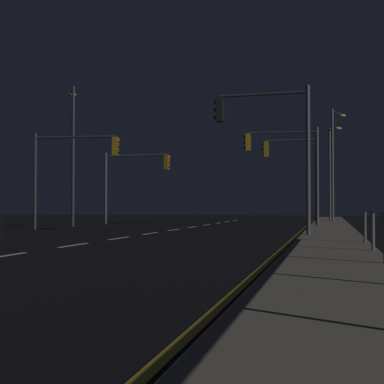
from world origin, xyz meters
The scene contains 12 objects.
ground_plane centered at (0.00, 17.50, 0.00)m, with size 112.00×112.00×0.00m, color black.
sidewalk_right centered at (7.83, 17.50, 0.07)m, with size 2.24×77.00×0.14m, color gray.
lane_markings_center centered at (0.00, 21.00, 0.01)m, with size 0.14×50.00×0.01m.
lane_edge_line centered at (6.46, 22.50, 0.01)m, with size 0.14×53.00×0.01m.
traffic_light_far_right centered at (5.46, 18.54, 4.10)m, with size 3.74×0.42×5.65m.
traffic_light_mid_right centered at (-5.25, 24.22, 3.63)m, with size 4.68×0.63×5.08m.
traffic_light_overhead_east centered at (5.61, 32.06, 3.89)m, with size 3.35×0.34×5.36m.
traffic_light_mid_left centered at (-4.99, 33.38, 3.51)m, with size 4.83×0.78×4.89m.
traffic_light_far_center centered at (5.40, 28.63, 3.97)m, with size 4.10×0.55×5.42m.
street_lamp_mid_block centered at (8.13, 38.55, 4.88)m, with size 1.05×1.93×7.94m.
street_lamp_across_street centered at (7.95, 42.73, 4.48)m, with size 0.98×1.69×7.23m.
street_lamp_corner centered at (-7.25, 28.53, 4.94)m, with size 1.02×1.45×8.41m.
Camera 1 is at (7.76, -3.78, 1.23)m, focal length 54.36 mm.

